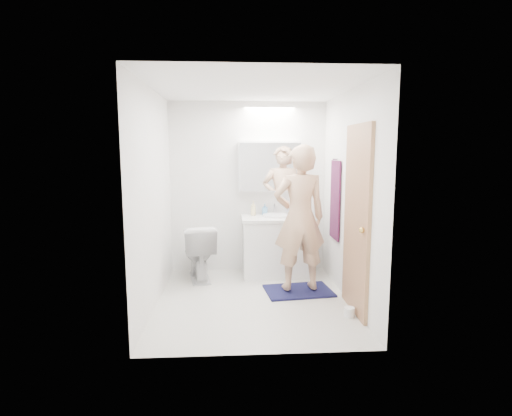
{
  "coord_description": "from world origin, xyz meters",
  "views": [
    {
      "loc": [
        -0.24,
        -4.48,
        1.73
      ],
      "look_at": [
        0.05,
        0.25,
        1.05
      ],
      "focal_mm": 28.34,
      "sensor_mm": 36.0,
      "label": 1
    }
  ],
  "objects": [
    {
      "name": "wall_back",
      "position": [
        0.0,
        1.25,
        1.2
      ],
      "size": [
        2.5,
        0.0,
        2.5
      ],
      "primitive_type": "plane",
      "rotation": [
        1.57,
        0.0,
        0.0
      ],
      "color": "white",
      "rests_on": "floor"
    },
    {
      "name": "bath_rug",
      "position": [
        0.58,
        0.26,
        0.01
      ],
      "size": [
        0.86,
        0.64,
        0.02
      ],
      "primitive_type": "cube",
      "rotation": [
        0.0,
        0.0,
        0.12
      ],
      "color": "#16143F",
      "rests_on": "floor"
    },
    {
      "name": "wall_left",
      "position": [
        -1.1,
        0.0,
        1.2
      ],
      "size": [
        0.0,
        2.5,
        2.5
      ],
      "primitive_type": "plane",
      "rotation": [
        1.57,
        0.0,
        1.57
      ],
      "color": "white",
      "rests_on": "floor"
    },
    {
      "name": "soap_bottle_a",
      "position": [
        0.06,
        1.11,
        0.92
      ],
      "size": [
        0.09,
        0.09,
        0.2
      ],
      "primitive_type": "imported",
      "rotation": [
        0.0,
        0.0,
        0.21
      ],
      "color": "beige",
      "rests_on": "countertop"
    },
    {
      "name": "wall_front",
      "position": [
        0.0,
        -1.25,
        1.2
      ],
      "size": [
        2.5,
        0.0,
        2.5
      ],
      "primitive_type": "plane",
      "rotation": [
        -1.57,
        0.0,
        0.0
      ],
      "color": "white",
      "rests_on": "floor"
    },
    {
      "name": "person",
      "position": [
        0.58,
        0.26,
        0.92
      ],
      "size": [
        0.68,
        0.49,
        1.75
      ],
      "primitive_type": "imported",
      "rotation": [
        0.0,
        0.0,
        3.26
      ],
      "color": "tan",
      "rests_on": "bath_rug"
    },
    {
      "name": "sink_basin",
      "position": [
        0.37,
        0.99,
        0.84
      ],
      "size": [
        0.36,
        0.36,
        0.03
      ],
      "primitive_type": "cylinder",
      "color": "white",
      "rests_on": "countertop"
    },
    {
      "name": "towel_hook",
      "position": [
        1.07,
        0.55,
        1.62
      ],
      "size": [
        0.07,
        0.02,
        0.02
      ],
      "primitive_type": "cylinder",
      "rotation": [
        0.0,
        1.57,
        0.0
      ],
      "color": "silver",
      "rests_on": "wall_right"
    },
    {
      "name": "wall_right",
      "position": [
        1.1,
        0.0,
        1.2
      ],
      "size": [
        0.0,
        2.5,
        2.5
      ],
      "primitive_type": "plane",
      "rotation": [
        1.57,
        0.0,
        -1.57
      ],
      "color": "white",
      "rests_on": "floor"
    },
    {
      "name": "faucet",
      "position": [
        0.37,
        1.19,
        0.9
      ],
      "size": [
        0.02,
        0.02,
        0.16
      ],
      "primitive_type": "cylinder",
      "color": "#B4B4B9",
      "rests_on": "countertop"
    },
    {
      "name": "door_knob",
      "position": [
        1.04,
        -0.65,
        0.95
      ],
      "size": [
        0.06,
        0.06,
        0.06
      ],
      "primitive_type": "sphere",
      "color": "gold",
      "rests_on": "door"
    },
    {
      "name": "floor",
      "position": [
        0.0,
        0.0,
        0.0
      ],
      "size": [
        2.5,
        2.5,
        0.0
      ],
      "primitive_type": "plane",
      "color": "silver",
      "rests_on": "ground"
    },
    {
      "name": "mirror_panel",
      "position": [
        0.3,
        1.1,
        1.5
      ],
      "size": [
        0.84,
        0.01,
        0.66
      ],
      "primitive_type": "cube",
      "color": "silver",
      "rests_on": "medicine_cabinet"
    },
    {
      "name": "door",
      "position": [
        1.08,
        -0.35,
        1.0
      ],
      "size": [
        0.04,
        0.8,
        2.0
      ],
      "primitive_type": "cube",
      "color": "tan",
      "rests_on": "wall_right"
    },
    {
      "name": "towel",
      "position": [
        1.08,
        0.55,
        1.1
      ],
      "size": [
        0.02,
        0.42,
        1.0
      ],
      "primitive_type": "cube",
      "color": "#14163F",
      "rests_on": "wall_right"
    },
    {
      "name": "toilet_paper_roll",
      "position": [
        0.98,
        -0.52,
        0.05
      ],
      "size": [
        0.11,
        0.11,
        0.1
      ],
      "primitive_type": "cylinder",
      "color": "white",
      "rests_on": "floor"
    },
    {
      "name": "countertop",
      "position": [
        0.37,
        0.96,
        0.8
      ],
      "size": [
        0.95,
        0.58,
        0.04
      ],
      "primitive_type": "cube",
      "color": "silver",
      "rests_on": "vanity_cabinet"
    },
    {
      "name": "soap_bottle_b",
      "position": [
        0.23,
        1.15,
        0.9
      ],
      "size": [
        0.08,
        0.08,
        0.16
      ],
      "primitive_type": "imported",
      "rotation": [
        0.0,
        0.0,
        -0.15
      ],
      "color": "#5892BD",
      "rests_on": "countertop"
    },
    {
      "name": "ceiling",
      "position": [
        0.0,
        0.0,
        2.4
      ],
      "size": [
        2.5,
        2.5,
        0.0
      ],
      "primitive_type": "plane",
      "rotation": [
        3.14,
        0.0,
        0.0
      ],
      "color": "white",
      "rests_on": "floor"
    },
    {
      "name": "toilet",
      "position": [
        -0.69,
        0.85,
        0.38
      ],
      "size": [
        0.55,
        0.8,
        0.75
      ],
      "primitive_type": "imported",
      "rotation": [
        0.0,
        0.0,
        3.32
      ],
      "color": "white",
      "rests_on": "floor"
    },
    {
      "name": "toothbrush_cup",
      "position": [
        0.61,
        1.12,
        0.86
      ],
      "size": [
        0.11,
        0.11,
        0.09
      ],
      "primitive_type": "imported",
      "rotation": [
        0.0,
        0.0,
        0.24
      ],
      "color": "#425BC8",
      "rests_on": "countertop"
    },
    {
      "name": "medicine_cabinet",
      "position": [
        0.3,
        1.18,
        1.5
      ],
      "size": [
        0.88,
        0.14,
        0.7
      ],
      "primitive_type": "cube",
      "color": "white",
      "rests_on": "wall_back"
    },
    {
      "name": "vanity_cabinet",
      "position": [
        0.37,
        0.96,
        0.39
      ],
      "size": [
        0.9,
        0.55,
        0.78
      ],
      "primitive_type": "cube",
      "color": "white",
      "rests_on": "floor"
    }
  ]
}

